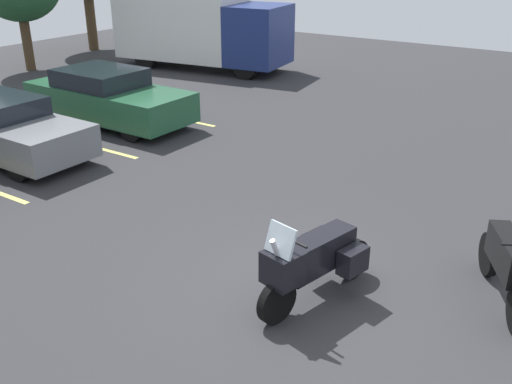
# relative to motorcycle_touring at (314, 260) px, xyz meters

# --- Properties ---
(ground) EXTENTS (44.00, 44.00, 0.10)m
(ground) POSITION_rel_motorcycle_touring_xyz_m (0.08, 0.18, -0.71)
(ground) COLOR #2D2D30
(motorcycle_touring) EXTENTS (2.18, 1.01, 1.41)m
(motorcycle_touring) POSITION_rel_motorcycle_touring_xyz_m (0.00, 0.00, 0.00)
(motorcycle_touring) COLOR black
(motorcycle_touring) RESTS_ON ground
(motorcycle_second) EXTENTS (1.94, 1.08, 1.31)m
(motorcycle_second) POSITION_rel_motorcycle_touring_xyz_m (1.44, -2.21, -0.07)
(motorcycle_second) COLOR black
(motorcycle_second) RESTS_ON ground
(car_grey) EXTENTS (1.84, 4.52, 1.37)m
(car_grey) POSITION_rel_motorcycle_touring_xyz_m (1.28, 8.82, 0.03)
(car_grey) COLOR slate
(car_grey) RESTS_ON ground
(car_green) EXTENTS (1.98, 4.88, 1.46)m
(car_green) POSITION_rel_motorcycle_touring_xyz_m (4.51, 8.79, 0.06)
(car_green) COLOR #235638
(car_green) RESTS_ON ground
(box_truck) EXTENTS (3.20, 6.94, 2.98)m
(box_truck) POSITION_rel_motorcycle_touring_xyz_m (11.67, 11.26, 0.93)
(box_truck) COLOR navy
(box_truck) RESTS_ON ground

